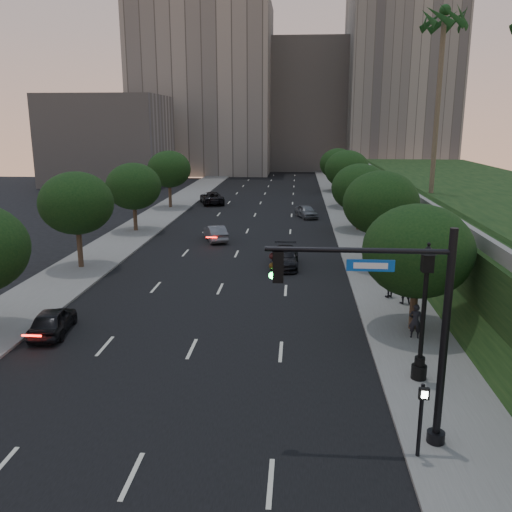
# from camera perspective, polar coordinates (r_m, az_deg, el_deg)

# --- Properties ---
(ground) EXTENTS (160.00, 160.00, 0.00)m
(ground) POSITION_cam_1_polar(r_m,az_deg,el_deg) (20.46, -9.54, -15.30)
(ground) COLOR black
(ground) RESTS_ON ground
(road_surface) EXTENTS (16.00, 140.00, 0.02)m
(road_surface) POSITION_cam_1_polar(r_m,az_deg,el_deg) (48.53, -1.14, 2.17)
(road_surface) COLOR black
(road_surface) RESTS_ON ground
(sidewalk_right) EXTENTS (4.50, 140.00, 0.15)m
(sidewalk_right) POSITION_cam_1_polar(r_m,az_deg,el_deg) (48.62, 10.98, 2.01)
(sidewalk_right) COLOR slate
(sidewalk_right) RESTS_ON ground
(sidewalk_left) EXTENTS (4.50, 140.00, 0.15)m
(sidewalk_left) POSITION_cam_1_polar(r_m,az_deg,el_deg) (50.53, -12.79, 2.37)
(sidewalk_left) COLOR slate
(sidewalk_left) RESTS_ON ground
(embankment) EXTENTS (18.00, 90.00, 4.00)m
(embankment) POSITION_cam_1_polar(r_m,az_deg,el_deg) (49.15, 25.11, 3.35)
(embankment) COLOR black
(embankment) RESTS_ON ground
(parapet_wall) EXTENTS (0.35, 90.00, 0.70)m
(parapet_wall) POSITION_cam_1_polar(r_m,az_deg,el_deg) (46.48, 15.51, 6.56)
(parapet_wall) COLOR slate
(parapet_wall) RESTS_ON embankment
(office_block_left) EXTENTS (26.00, 20.00, 32.00)m
(office_block_left) POSITION_cam_1_polar(r_m,az_deg,el_deg) (111.02, -5.49, 17.05)
(office_block_left) COLOR gray
(office_block_left) RESTS_ON ground
(office_block_mid) EXTENTS (22.00, 18.00, 26.00)m
(office_block_mid) POSITION_cam_1_polar(r_m,az_deg,el_deg) (119.33, 5.27, 15.39)
(office_block_mid) COLOR gray
(office_block_mid) RESTS_ON ground
(office_block_right) EXTENTS (20.00, 22.00, 36.00)m
(office_block_right) POSITION_cam_1_polar(r_m,az_deg,el_deg) (115.21, 14.79, 17.55)
(office_block_right) COLOR gray
(office_block_right) RESTS_ON ground
(office_block_filler) EXTENTS (18.00, 16.00, 14.00)m
(office_block_filler) POSITION_cam_1_polar(r_m,az_deg,el_deg) (92.54, -15.23, 11.68)
(office_block_filler) COLOR gray
(office_block_filler) RESTS_ON ground
(tree_right_a) EXTENTS (5.20, 5.20, 6.24)m
(tree_right_a) POSITION_cam_1_polar(r_m,az_deg,el_deg) (26.58, 16.65, 0.51)
(tree_right_a) COLOR #38281C
(tree_right_a) RESTS_ON ground
(tree_right_b) EXTENTS (5.20, 5.20, 6.74)m
(tree_right_b) POSITION_cam_1_polar(r_m,az_deg,el_deg) (38.10, 13.01, 5.43)
(tree_right_b) COLOR #38281C
(tree_right_b) RESTS_ON ground
(tree_right_c) EXTENTS (5.20, 5.20, 6.24)m
(tree_right_c) POSITION_cam_1_polar(r_m,az_deg,el_deg) (50.94, 10.88, 7.06)
(tree_right_c) COLOR #38281C
(tree_right_c) RESTS_ON ground
(tree_right_d) EXTENTS (5.20, 5.20, 6.74)m
(tree_right_d) POSITION_cam_1_polar(r_m,az_deg,el_deg) (64.76, 9.55, 8.98)
(tree_right_d) COLOR #38281C
(tree_right_d) RESTS_ON ground
(tree_right_e) EXTENTS (5.20, 5.20, 6.24)m
(tree_right_e) POSITION_cam_1_polar(r_m,az_deg,el_deg) (79.70, 8.61, 9.56)
(tree_right_e) COLOR #38281C
(tree_right_e) RESTS_ON ground
(tree_left_b) EXTENTS (5.00, 5.00, 6.71)m
(tree_left_b) POSITION_cam_1_polar(r_m,az_deg,el_deg) (38.68, -18.40, 5.29)
(tree_left_b) COLOR #38281C
(tree_left_b) RESTS_ON ground
(tree_left_c) EXTENTS (5.00, 5.00, 6.34)m
(tree_left_c) POSITION_cam_1_polar(r_m,az_deg,el_deg) (50.85, -12.77, 7.16)
(tree_left_c) COLOR #38281C
(tree_left_c) RESTS_ON ground
(tree_left_d) EXTENTS (5.00, 5.00, 6.71)m
(tree_left_d) POSITION_cam_1_polar(r_m,az_deg,el_deg) (64.26, -9.13, 9.02)
(tree_left_d) COLOR #38281C
(tree_left_d) RESTS_ON ground
(palm_far) EXTENTS (3.20, 3.20, 15.50)m
(palm_far) POSITION_cam_1_polar(r_m,az_deg,el_deg) (49.24, 19.21, 22.26)
(palm_far) COLOR #4C4233
(palm_far) RESTS_ON embankment
(traffic_signal_mast) EXTENTS (5.68, 0.56, 7.00)m
(traffic_signal_mast) POSITION_cam_1_polar(r_m,az_deg,el_deg) (17.06, 15.66, -8.13)
(traffic_signal_mast) COLOR black
(traffic_signal_mast) RESTS_ON ground
(street_lamp) EXTENTS (0.64, 0.64, 5.62)m
(street_lamp) POSITION_cam_1_polar(r_m,az_deg,el_deg) (21.73, 17.18, -6.32)
(street_lamp) COLOR black
(street_lamp) RESTS_ON ground
(pedestrian_signal) EXTENTS (0.30, 0.33, 2.50)m
(pedestrian_signal) POSITION_cam_1_polar(r_m,az_deg,el_deg) (17.31, 17.00, -15.63)
(pedestrian_signal) COLOR black
(pedestrian_signal) RESTS_ON ground
(sedan_near_left) EXTENTS (2.05, 4.01, 1.31)m
(sedan_near_left) POSITION_cam_1_polar(r_m,az_deg,el_deg) (27.90, -20.62, -6.40)
(sedan_near_left) COLOR black
(sedan_near_left) RESTS_ON ground
(sedan_mid_left) EXTENTS (2.74, 4.37, 1.36)m
(sedan_mid_left) POSITION_cam_1_polar(r_m,az_deg,el_deg) (46.41, -4.29, 2.43)
(sedan_mid_left) COLOR #56585D
(sedan_mid_left) RESTS_ON ground
(sedan_far_left) EXTENTS (3.97, 5.96, 1.52)m
(sedan_far_left) POSITION_cam_1_polar(r_m,az_deg,el_deg) (67.57, -4.68, 6.12)
(sedan_far_left) COLOR black
(sedan_far_left) RESTS_ON ground
(sedan_near_right) EXTENTS (1.92, 4.70, 1.36)m
(sedan_near_right) POSITION_cam_1_polar(r_m,az_deg,el_deg) (38.04, 3.04, -0.13)
(sedan_near_right) COLOR black
(sedan_near_right) RESTS_ON ground
(sedan_far_right) EXTENTS (2.78, 4.26, 1.35)m
(sedan_far_right) POSITION_cam_1_polar(r_m,az_deg,el_deg) (57.84, 5.32, 4.70)
(sedan_far_right) COLOR slate
(sedan_far_right) RESTS_ON ground
(pedestrian_a) EXTENTS (0.67, 0.51, 1.64)m
(pedestrian_a) POSITION_cam_1_polar(r_m,az_deg,el_deg) (26.29, 16.43, -6.57)
(pedestrian_a) COLOR black
(pedestrian_a) RESTS_ON sidewalk_right
(pedestrian_b) EXTENTS (0.89, 0.74, 1.66)m
(pedestrian_b) POSITION_cam_1_polar(r_m,az_deg,el_deg) (30.98, 15.38, -3.35)
(pedestrian_b) COLOR black
(pedestrian_b) RESTS_ON sidewalk_right
(pedestrian_c) EXTENTS (0.98, 0.85, 1.59)m
(pedestrian_c) POSITION_cam_1_polar(r_m,az_deg,el_deg) (31.80, 13.92, -2.88)
(pedestrian_c) COLOR black
(pedestrian_c) RESTS_ON sidewalk_right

